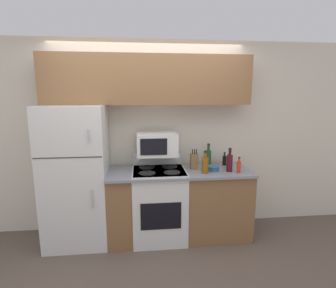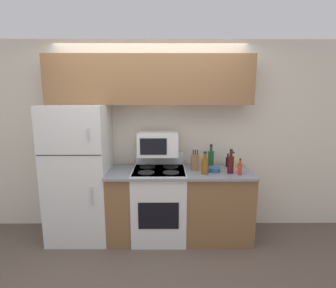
% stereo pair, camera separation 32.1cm
% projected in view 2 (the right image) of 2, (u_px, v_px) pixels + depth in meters
% --- Properties ---
extents(ground_plane, '(12.00, 12.00, 0.00)m').
position_uv_depth(ground_plane, '(149.00, 249.00, 3.18)').
color(ground_plane, brown).
extents(wall_back, '(8.00, 0.05, 2.55)m').
position_uv_depth(wall_back, '(151.00, 137.00, 3.61)').
color(wall_back, beige).
rests_on(wall_back, ground_plane).
extents(lower_cabinets, '(1.80, 0.63, 0.90)m').
position_uv_depth(lower_cabinets, '(180.00, 204.00, 3.39)').
color(lower_cabinets, brown).
rests_on(lower_cabinets, ground_plane).
extents(refrigerator, '(0.75, 0.67, 1.72)m').
position_uv_depth(refrigerator, '(80.00, 173.00, 3.33)').
color(refrigerator, silver).
rests_on(refrigerator, ground_plane).
extents(upper_cabinets, '(2.56, 0.34, 0.60)m').
position_uv_depth(upper_cabinets, '(150.00, 80.00, 3.28)').
color(upper_cabinets, brown).
rests_on(upper_cabinets, refrigerator).
extents(stove, '(0.67, 0.61, 1.08)m').
position_uv_depth(stove, '(159.00, 203.00, 3.38)').
color(stove, silver).
rests_on(stove, ground_plane).
extents(microwave, '(0.51, 0.36, 0.29)m').
position_uv_depth(microwave, '(158.00, 144.00, 3.35)').
color(microwave, silver).
rests_on(microwave, stove).
extents(knife_block, '(0.09, 0.09, 0.26)m').
position_uv_depth(knife_block, '(195.00, 162.00, 3.33)').
color(knife_block, brown).
rests_on(knife_block, lower_cabinets).
extents(bowl, '(0.15, 0.15, 0.06)m').
position_uv_depth(bowl, '(214.00, 169.00, 3.26)').
color(bowl, '#335B84').
rests_on(bowl, lower_cabinets).
extents(bottle_whiskey, '(0.08, 0.08, 0.28)m').
position_uv_depth(bottle_whiskey, '(205.00, 165.00, 3.14)').
color(bottle_whiskey, brown).
rests_on(bottle_whiskey, lower_cabinets).
extents(bottle_wine_red, '(0.08, 0.08, 0.30)m').
position_uv_depth(bottle_wine_red, '(231.00, 164.00, 3.18)').
color(bottle_wine_red, '#470F19').
rests_on(bottle_wine_red, lower_cabinets).
extents(bottle_wine_green, '(0.08, 0.08, 0.30)m').
position_uv_depth(bottle_wine_green, '(211.00, 158.00, 3.49)').
color(bottle_wine_green, '#194C23').
rests_on(bottle_wine_green, lower_cabinets).
extents(bottle_cooking_spray, '(0.06, 0.06, 0.22)m').
position_uv_depth(bottle_cooking_spray, '(233.00, 162.00, 3.41)').
color(bottle_cooking_spray, gold).
rests_on(bottle_cooking_spray, lower_cabinets).
extents(bottle_soy_sauce, '(0.05, 0.05, 0.18)m').
position_uv_depth(bottle_soy_sauce, '(228.00, 161.00, 3.49)').
color(bottle_soy_sauce, black).
rests_on(bottle_soy_sauce, lower_cabinets).
extents(bottle_hot_sauce, '(0.05, 0.05, 0.20)m').
position_uv_depth(bottle_hot_sauce, '(240.00, 169.00, 3.12)').
color(bottle_hot_sauce, red).
rests_on(bottle_hot_sauce, lower_cabinets).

